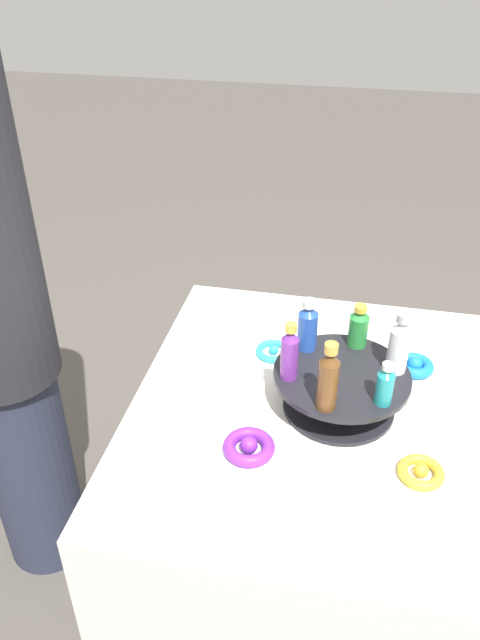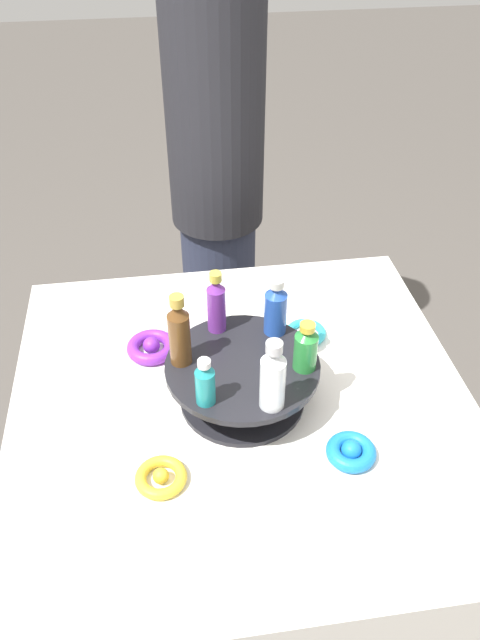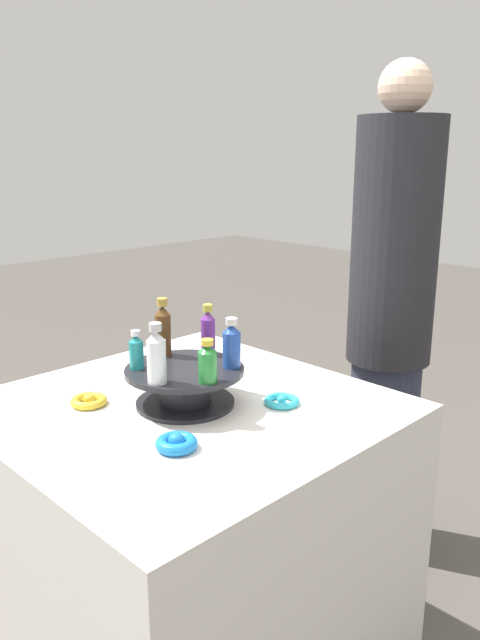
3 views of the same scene
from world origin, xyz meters
TOP-DOWN VIEW (x-y plane):
  - ground_plane at (0.00, 0.00)m, footprint 12.00×12.00m
  - party_table at (0.00, 0.00)m, footprint 0.86×0.86m
  - display_stand at (0.00, 0.00)m, footprint 0.28×0.28m
  - bottle_green at (-0.11, 0.02)m, footprint 0.04×0.04m
  - bottle_blue at (-0.07, -0.08)m, footprint 0.04×0.04m
  - bottle_purple at (0.03, -0.10)m, footprint 0.04×0.04m
  - bottle_brown at (0.11, -0.02)m, footprint 0.04×0.04m
  - bottle_teal at (0.07, 0.08)m, footprint 0.03×0.03m
  - bottle_clear at (-0.03, 0.10)m, footprint 0.04×0.04m
  - ribbon_bow_gold at (0.16, 0.16)m, footprint 0.09×0.09m
  - ribbon_bow_blue at (-0.16, 0.16)m, footprint 0.09×0.09m
  - ribbon_bow_teal at (-0.16, -0.16)m, footprint 0.08×0.08m
  - ribbon_bow_purple at (0.16, -0.16)m, footprint 0.10×0.10m
  - person_figure at (-0.05, -0.80)m, footprint 0.26×0.26m

SIDE VIEW (x-z plane):
  - ground_plane at x=0.00m, z-range 0.00..0.00m
  - party_table at x=0.00m, z-range 0.00..0.72m
  - ribbon_bow_teal at x=-0.16m, z-range 0.72..0.74m
  - ribbon_bow_gold at x=0.16m, z-range 0.72..0.74m
  - ribbon_bow_purple at x=0.16m, z-range 0.72..0.75m
  - ribbon_bow_blue at x=-0.16m, z-range 0.72..0.75m
  - display_stand at x=0.00m, z-range 0.73..0.82m
  - person_figure at x=-0.05m, z-range 0.01..1.56m
  - bottle_teal at x=0.07m, z-range 0.81..0.90m
  - bottle_green at x=-0.11m, z-range 0.81..0.91m
  - bottle_blue at x=-0.07m, z-range 0.81..0.93m
  - bottle_purple at x=0.03m, z-range 0.81..0.94m
  - bottle_clear at x=-0.03m, z-range 0.81..0.94m
  - bottle_brown at x=0.11m, z-range 0.81..0.95m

